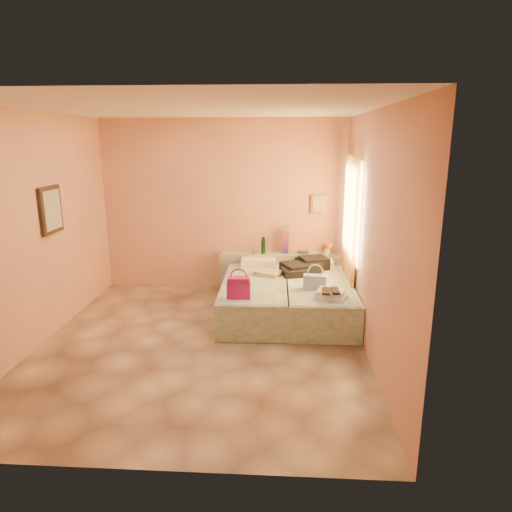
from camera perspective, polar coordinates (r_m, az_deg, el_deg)
The scene contains 16 objects.
ground at distance 5.83m, azimuth -6.71°, elevation -10.81°, with size 4.50×4.50×0.00m, color tan.
room_walls at distance 5.84m, azimuth -4.25°, elevation 7.63°, with size 4.02×4.51×2.81m.
headboard_ledge at distance 7.60m, azimuth 3.26°, elevation -2.03°, with size 2.05×0.30×0.65m, color #A4AC8C.
bed_left at distance 6.63m, azimuth -0.05°, elevation -5.17°, with size 0.90×2.00×0.50m, color beige.
bed_right at distance 6.64m, azimuth 7.75°, elevation -5.28°, with size 0.90×2.00×0.50m, color beige.
water_bottle at distance 7.45m, azimuth 0.92°, elevation 1.30°, with size 0.07×0.07×0.26m, color #143924.
rainbow_box at distance 7.48m, azimuth 3.72°, elevation 2.02°, with size 0.10×0.10×0.44m, color #B7166C.
small_dish at distance 7.47m, azimuth -0.01°, elevation 0.42°, with size 0.13×0.13×0.03m, color #4C8B67.
green_book at distance 7.54m, azimuth 5.89°, elevation 0.47°, with size 0.18×0.13×0.03m, color #25452A.
flower_vase at distance 7.52m, azimuth 8.93°, elevation 1.12°, with size 0.18×0.18×0.23m, color white.
magenta_handbag at distance 5.84m, azimuth -2.18°, elevation -3.93°, with size 0.30×0.17×0.28m, color #B7166C.
khaki_garment at distance 6.83m, azimuth 1.62°, elevation -2.11°, with size 0.36×0.29×0.06m, color tan.
clothes_pile at distance 7.00m, azimuth 6.10°, elevation -1.27°, with size 0.61×0.61×0.18m, color black.
blue_handbag at distance 6.22m, azimuth 7.35°, elevation -3.25°, with size 0.31×0.13×0.20m, color #456AA7.
towel_stack at distance 5.92m, azimuth 9.51°, elevation -4.78°, with size 0.35×0.30×0.10m, color white.
sandal_pair at distance 5.85m, azimuth 9.31°, elevation -4.35°, with size 0.19×0.26×0.03m, color black.
Camera 1 is at (0.99, -5.18, 2.48)m, focal length 32.00 mm.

